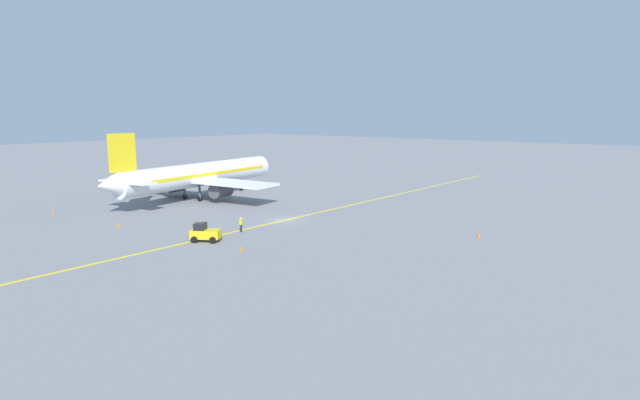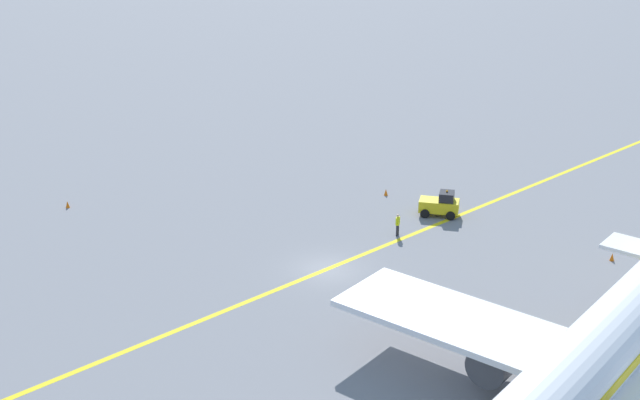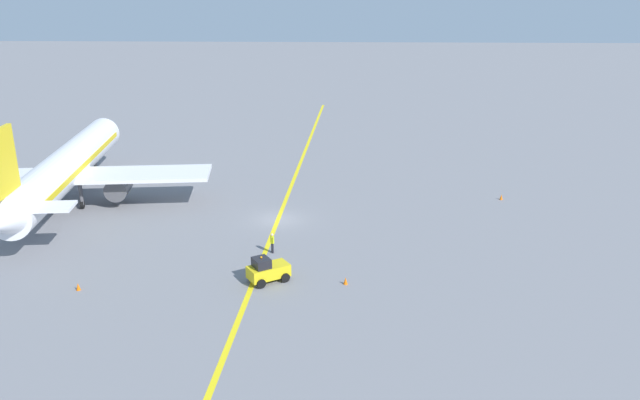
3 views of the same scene
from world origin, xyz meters
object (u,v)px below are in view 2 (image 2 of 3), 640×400
at_px(airplane_at_gate, 592,362).
at_px(traffic_cone_mid_apron, 68,204).
at_px(traffic_cone_by_wingtip, 612,257).
at_px(baggage_tug_white, 440,204).
at_px(traffic_cone_near_nose, 386,192).
at_px(ground_crew_worker, 398,224).

height_order(airplane_at_gate, traffic_cone_mid_apron, airplane_at_gate).
relative_size(traffic_cone_mid_apron, traffic_cone_by_wingtip, 1.00).
bearing_deg(traffic_cone_by_wingtip, baggage_tug_white, 8.25).
relative_size(baggage_tug_white, traffic_cone_mid_apron, 6.06).
bearing_deg(airplane_at_gate, traffic_cone_near_nose, -31.35).
bearing_deg(traffic_cone_mid_apron, ground_crew_worker, -146.77).
relative_size(ground_crew_worker, traffic_cone_mid_apron, 3.05).
height_order(baggage_tug_white, traffic_cone_near_nose, baggage_tug_white).
bearing_deg(traffic_cone_near_nose, baggage_tug_white, 177.51).
bearing_deg(baggage_tug_white, ground_crew_worker, 92.41).
distance_m(traffic_cone_near_nose, traffic_cone_by_wingtip, 19.17).
bearing_deg(baggage_tug_white, traffic_cone_by_wingtip, -171.75).
xyz_separation_m(airplane_at_gate, ground_crew_worker, (21.56, -11.26, -2.80)).
bearing_deg(ground_crew_worker, baggage_tug_white, -87.59).
bearing_deg(traffic_cone_near_nose, traffic_cone_by_wingtip, -174.95).
height_order(baggage_tug_white, traffic_cone_mid_apron, baggage_tug_white).
xyz_separation_m(airplane_at_gate, traffic_cone_by_wingtip, (8.43, -18.46, -3.43)).
height_order(baggage_tug_white, traffic_cone_by_wingtip, baggage_tug_white).
distance_m(ground_crew_worker, traffic_cone_by_wingtip, 15.00).
xyz_separation_m(traffic_cone_mid_apron, traffic_cone_by_wingtip, (-34.96, -21.50, 0.00)).
distance_m(baggage_tug_white, ground_crew_worker, 5.27).
distance_m(ground_crew_worker, traffic_cone_mid_apron, 26.09).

